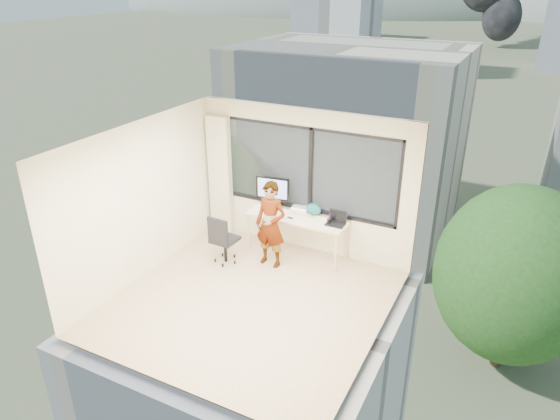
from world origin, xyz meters
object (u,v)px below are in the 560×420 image
Objects in this scene: desk at (297,235)px; monitor at (273,193)px; laptop at (335,219)px; handbag at (314,209)px; game_console at (300,209)px; person at (271,225)px; chair at (225,238)px.

desk is 2.92× the size of monitor.
handbag reaches higher than laptop.
monitor reaches higher than desk.
handbag is at bearing 158.87° from laptop.
laptop reaches higher than game_console.
laptop is 0.53m from handbag.
laptop is (1.26, -0.11, -0.20)m from monitor.
game_console is (0.20, 0.74, 0.02)m from person.
monitor is (0.46, 0.92, 0.59)m from chair.
game_console is 0.29m from handbag.
laptop is (0.72, 0.00, 0.48)m from desk.
desk is 0.88m from monitor.
desk is at bearing -127.13° from handbag.
laptop is (1.72, 0.81, 0.39)m from chair.
handbag is at bearing -1.04° from monitor.
chair is (-1.00, -0.81, 0.09)m from desk.
laptop is at bearing 28.04° from chair.
chair is at bearing -154.21° from laptop.
laptop is at bearing 31.19° from person.
chair is at bearing -140.49° from game_console.
person is 0.87m from handbag.
game_console is 1.04× the size of handbag.
person reaches higher than chair.
handbag is (0.48, 0.72, 0.09)m from person.
monitor is 0.57m from game_console.
handbag reaches higher than desk.
person reaches higher than desk.
game_console is at bearing 5.17° from monitor.
person is (0.75, 0.29, 0.30)m from chair.
laptop is 1.21× the size of handbag.
chair is 0.86m from person.
monitor is at bearing -161.26° from handbag.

